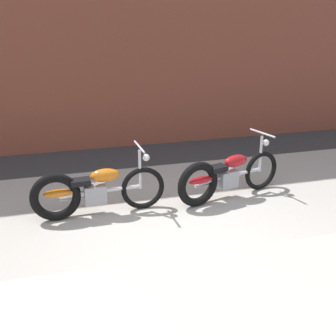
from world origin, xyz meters
name	(u,v)px	position (x,y,z in m)	size (l,w,h in m)	color
ground_plane	(193,264)	(0.00, 0.00, 0.00)	(80.00, 80.00, 0.00)	#38383A
sidewalk_slab	(158,204)	(0.00, 1.75, 0.00)	(36.00, 3.50, 0.01)	#B2ADA3
motorcycle_orange	(90,191)	(-1.06, 1.65, 0.40)	(2.01, 0.58, 1.03)	black
motorcycle_red	(223,176)	(1.07, 1.67, 0.40)	(1.96, 0.77, 1.03)	black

